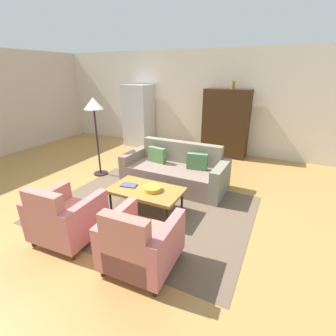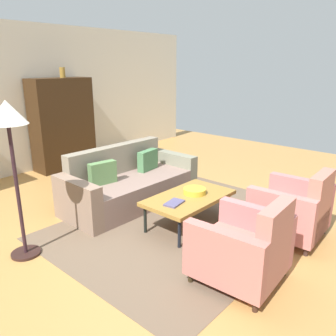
% 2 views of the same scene
% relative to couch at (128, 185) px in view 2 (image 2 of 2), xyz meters
% --- Properties ---
extents(ground_plane, '(11.38, 11.38, 0.00)m').
position_rel_couch_xyz_m(ground_plane, '(-0.46, -0.93, -0.29)').
color(ground_plane, '#AF7E42').
extents(wall_back, '(9.48, 0.12, 2.80)m').
position_rel_couch_xyz_m(wall_back, '(-0.46, 2.71, 1.11)').
color(wall_back, beige).
rests_on(wall_back, ground).
extents(area_rug, '(3.40, 2.60, 0.01)m').
position_rel_couch_xyz_m(area_rug, '(-0.00, -1.14, -0.28)').
color(area_rug, brown).
rests_on(area_rug, ground).
extents(couch, '(2.11, 0.92, 0.86)m').
position_rel_couch_xyz_m(couch, '(0.00, 0.00, 0.00)').
color(couch, '#80675D').
rests_on(couch, ground).
extents(coffee_table, '(1.20, 0.70, 0.41)m').
position_rel_couch_xyz_m(coffee_table, '(-0.00, -1.19, 0.09)').
color(coffee_table, black).
rests_on(coffee_table, ground).
extents(armchair_left, '(0.85, 0.85, 0.88)m').
position_rel_couch_xyz_m(armchair_left, '(-0.60, -2.35, 0.06)').
color(armchair_left, black).
rests_on(armchair_left, ground).
extents(armchair_right, '(0.83, 0.83, 0.88)m').
position_rel_couch_xyz_m(armchair_right, '(0.60, -2.35, 0.06)').
color(armchair_right, '#2B2811').
rests_on(armchair_right, ground).
extents(fruit_bowl, '(0.30, 0.30, 0.07)m').
position_rel_couch_xyz_m(fruit_bowl, '(0.12, -1.19, 0.16)').
color(fruit_bowl, gold).
rests_on(fruit_bowl, coffee_table).
extents(book_stack, '(0.29, 0.21, 0.02)m').
position_rel_couch_xyz_m(book_stack, '(-0.32, -1.21, 0.14)').
color(book_stack, '#4F4A6F').
rests_on(book_stack, coffee_table).
extents(cabinet, '(1.20, 0.51, 1.80)m').
position_rel_couch_xyz_m(cabinet, '(0.40, 2.36, 0.61)').
color(cabinet, '#33200F').
rests_on(cabinet, ground).
extents(vase_tall, '(0.11, 0.11, 0.20)m').
position_rel_couch_xyz_m(vase_tall, '(0.50, 2.36, 1.61)').
color(vase_tall, olive).
rests_on(vase_tall, cabinet).
extents(floor_lamp, '(0.40, 0.40, 1.72)m').
position_rel_couch_xyz_m(floor_lamp, '(-1.79, -0.26, 1.16)').
color(floor_lamp, black).
rests_on(floor_lamp, ground).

